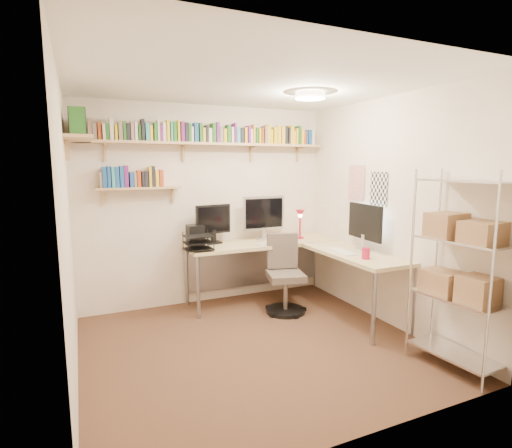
# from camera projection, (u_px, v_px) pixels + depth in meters

# --- Properties ---
(ground) EXTENTS (3.20, 3.20, 0.00)m
(ground) POSITION_uv_depth(u_px,v_px,m) (255.00, 346.00, 3.93)
(ground) COLOR #48291E
(ground) RESTS_ON ground
(room_shell) EXTENTS (3.24, 3.04, 2.52)m
(room_shell) POSITION_uv_depth(u_px,v_px,m) (255.00, 189.00, 3.71)
(room_shell) COLOR beige
(room_shell) RESTS_ON ground
(wall_shelves) EXTENTS (3.12, 1.09, 0.80)m
(wall_shelves) POSITION_uv_depth(u_px,v_px,m) (176.00, 142.00, 4.63)
(wall_shelves) COLOR tan
(wall_shelves) RESTS_ON ground
(corner_desk) EXTENTS (2.10, 2.00, 1.36)m
(corner_desk) POSITION_uv_depth(u_px,v_px,m) (276.00, 246.00, 4.94)
(corner_desk) COLOR beige
(corner_desk) RESTS_ON ground
(office_chair) EXTENTS (0.51, 0.52, 0.94)m
(office_chair) POSITION_uv_depth(u_px,v_px,m) (285.00, 279.00, 4.82)
(office_chair) COLOR black
(office_chair) RESTS_ON ground
(wire_rack) EXTENTS (0.43, 0.78, 1.73)m
(wire_rack) POSITION_uv_depth(u_px,v_px,m) (460.00, 261.00, 3.38)
(wire_rack) COLOR silver
(wire_rack) RESTS_ON ground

